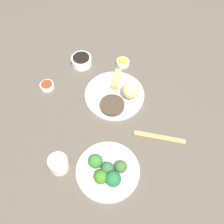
{
  "coord_description": "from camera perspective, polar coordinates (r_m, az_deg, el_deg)",
  "views": [
    {
      "loc": [
        -0.07,
        -0.67,
        0.95
      ],
      "look_at": [
        -0.01,
        -0.08,
        0.06
      ],
      "focal_mm": 43.55,
      "sensor_mm": 36.0,
      "label": 1
    }
  ],
  "objects": [
    {
      "name": "tabletop",
      "position": [
        1.16,
        -0.17,
        1.9
      ],
      "size": [
        2.2,
        2.2,
        0.02
      ],
      "primitive_type": "cube",
      "color": "#50473C",
      "rests_on": "ground"
    },
    {
      "name": "main_plate",
      "position": [
        1.16,
        0.51,
        3.56
      ],
      "size": [
        0.25,
        0.25,
        0.02
      ],
      "primitive_type": "cylinder",
      "color": "white",
      "rests_on": "tabletop"
    },
    {
      "name": "rice_scoop",
      "position": [
        1.12,
        3.88,
        4.56
      ],
      "size": [
        0.07,
        0.07,
        0.07
      ],
      "primitive_type": "sphere",
      "color": "tan",
      "rests_on": "main_plate"
    },
    {
      "name": "spring_roll",
      "position": [
        1.18,
        0.95,
        6.78
      ],
      "size": [
        0.05,
        0.1,
        0.03
      ],
      "primitive_type": "cube",
      "rotation": [
        0.0,
        0.0,
        1.27
      ],
      "color": "#DBA655",
      "rests_on": "main_plate"
    },
    {
      "name": "crab_rangoon_wonton",
      "position": [
        1.16,
        -2.73,
        4.33
      ],
      "size": [
        0.08,
        0.08,
        0.01
      ],
      "primitive_type": "cube",
      "rotation": [
        0.0,
        0.0,
        0.03
      ],
      "color": "beige",
      "rests_on": "main_plate"
    },
    {
      "name": "stir_fry_heap",
      "position": [
        1.11,
        0.07,
        1.42
      ],
      "size": [
        0.1,
        0.1,
        0.02
      ],
      "primitive_type": "cylinder",
      "color": "#413123",
      "rests_on": "main_plate"
    },
    {
      "name": "broccoli_plate",
      "position": [
        0.99,
        -0.88,
        -12.3
      ],
      "size": [
        0.23,
        0.23,
        0.01
      ],
      "primitive_type": "cylinder",
      "color": "white",
      "rests_on": "tabletop"
    },
    {
      "name": "broccoli_floret_0",
      "position": [
        0.97,
        -0.94,
        -11.67
      ],
      "size": [
        0.05,
        0.05,
        0.05
      ],
      "primitive_type": "sphere",
      "color": "#2E5D35",
      "rests_on": "broccoli_plate"
    },
    {
      "name": "broccoli_floret_1",
      "position": [
        0.95,
        0.25,
        -13.87
      ],
      "size": [
        0.06,
        0.06,
        0.06
      ],
      "primitive_type": "sphere",
      "color": "#206635",
      "rests_on": "broccoli_plate"
    },
    {
      "name": "broccoli_floret_2",
      "position": [
        0.95,
        -2.35,
        -13.51
      ],
      "size": [
        0.05,
        0.05,
        0.05
      ],
      "primitive_type": "sphere",
      "color": "#3B741E",
      "rests_on": "broccoli_plate"
    },
    {
      "name": "broccoli_floret_3",
      "position": [
        0.97,
        -3.48,
        -10.27
      ],
      "size": [
        0.05,
        0.05,
        0.05
      ],
      "primitive_type": "sphere",
      "color": "#326F2B",
      "rests_on": "broccoli_plate"
    },
    {
      "name": "broccoli_floret_4",
      "position": [
        0.97,
        1.97,
        -11.39
      ],
      "size": [
        0.05,
        0.05,
        0.05
      ],
      "primitive_type": "sphere",
      "color": "#3A5D2B",
      "rests_on": "broccoli_plate"
    },
    {
      "name": "soy_sauce_bowl",
      "position": [
        1.28,
        -6.41,
        10.6
      ],
      "size": [
        0.09,
        0.09,
        0.04
      ],
      "primitive_type": "cylinder",
      "color": "white",
      "rests_on": "tabletop"
    },
    {
      "name": "soy_sauce_bowl_liquid",
      "position": [
        1.27,
        -6.51,
        11.29
      ],
      "size": [
        0.08,
        0.08,
        0.0
      ],
      "primitive_type": "cylinder",
      "color": "black",
      "rests_on": "soy_sauce_bowl"
    },
    {
      "name": "sauce_ramekin_sweet_and_sour",
      "position": [
        1.22,
        -13.47,
        5.34
      ],
      "size": [
        0.06,
        0.06,
        0.02
      ],
      "primitive_type": "cylinder",
      "color": "white",
      "rests_on": "tabletop"
    },
    {
      "name": "sauce_ramekin_sweet_and_sour_liquid",
      "position": [
        1.21,
        -13.59,
        5.71
      ],
      "size": [
        0.05,
        0.05,
        0.0
      ],
      "primitive_type": "cylinder",
      "color": "red",
      "rests_on": "sauce_ramekin_sweet_and_sour"
    },
    {
      "name": "sauce_ramekin_hot_mustard",
      "position": [
        1.28,
        2.28,
        10.28
      ],
      "size": [
        0.06,
        0.06,
        0.02
      ],
      "primitive_type": "cylinder",
      "color": "white",
      "rests_on": "tabletop"
    },
    {
      "name": "sauce_ramekin_hot_mustard_liquid",
      "position": [
        1.27,
        2.3,
        10.67
      ],
      "size": [
        0.05,
        0.05,
        0.0
      ],
      "primitive_type": "cylinder",
      "color": "yellow",
      "rests_on": "sauce_ramekin_hot_mustard"
    },
    {
      "name": "teacup",
      "position": [
        1.0,
        -11.14,
        -10.66
      ],
      "size": [
        0.07,
        0.07,
        0.06
      ],
      "primitive_type": "cylinder",
      "color": "white",
      "rests_on": "tabletop"
    },
    {
      "name": "chopsticks_pair",
      "position": [
        1.07,
        9.93,
        -5.28
      ],
      "size": [
        0.2,
        0.08,
        0.01
      ],
      "primitive_type": "cube",
      "rotation": [
        0.0,
        0.0,
        2.82
      ],
      "color": "#AA804F",
      "rests_on": "tabletop"
    }
  ]
}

